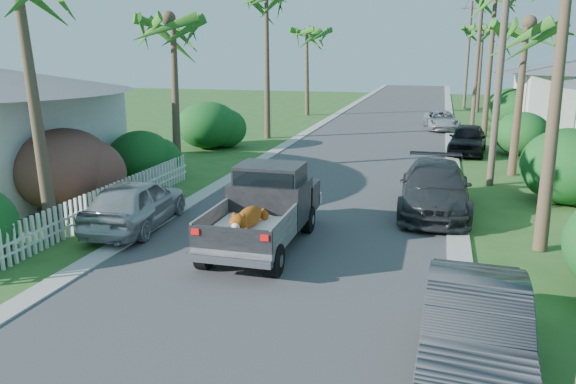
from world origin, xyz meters
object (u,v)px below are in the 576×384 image
(parked_car_rn, at_px, (475,333))
(utility_pole_c, at_px, (478,56))
(parked_car_rm, at_px, (435,189))
(palm_r_d, at_px, (483,27))
(pickup_truck, at_px, (267,205))
(parked_car_rf, at_px, (468,139))
(palm_r_b, at_px, (527,24))
(utility_pole_d, at_px, (468,55))
(parked_car_ln, at_px, (136,204))
(parked_car_rd, at_px, (441,121))
(palm_l_d, at_px, (307,30))
(utility_pole_b, at_px, (501,61))
(palm_l_b, at_px, (171,19))

(parked_car_rn, bearing_deg, utility_pole_c, 89.75)
(parked_car_rm, relative_size, palm_r_d, 0.65)
(pickup_truck, distance_m, parked_car_rf, 16.15)
(palm_r_b, bearing_deg, utility_pole_d, 92.05)
(parked_car_rf, bearing_deg, parked_car_ln, -116.95)
(parked_car_rd, height_order, utility_pole_c, utility_pole_c)
(palm_r_b, xyz_separation_m, utility_pole_c, (-1.00, 13.00, -1.35))
(palm_r_b, bearing_deg, parked_car_rd, 102.19)
(pickup_truck, xyz_separation_m, palm_r_d, (7.13, 35.39, 5.73))
(palm_r_d, distance_m, utility_pole_d, 3.79)
(utility_pole_c, relative_size, utility_pole_d, 1.00)
(parked_car_rn, distance_m, palm_l_d, 36.73)
(parked_car_ln, distance_m, palm_r_d, 37.42)
(utility_pole_c, bearing_deg, utility_pole_b, -90.00)
(parked_car_rm, xyz_separation_m, parked_car_rd, (0.13, 19.59, -0.17))
(parked_car_rd, bearing_deg, utility_pole_c, -16.58)
(palm_l_d, distance_m, palm_r_b, 23.08)
(parked_car_rm, distance_m, utility_pole_b, 6.10)
(palm_r_d, bearing_deg, parked_car_rm, -95.29)
(parked_car_rm, bearing_deg, palm_r_d, 83.70)
(parked_car_rm, height_order, parked_car_rd, parked_car_rm)
(parked_car_rn, distance_m, palm_r_d, 41.12)
(parked_car_rn, relative_size, palm_l_d, 0.58)
(parked_car_rd, height_order, palm_r_d, palm_r_d)
(utility_pole_b, height_order, utility_pole_d, same)
(parked_car_rd, height_order, palm_r_b, palm_r_b)
(parked_car_rm, xyz_separation_m, palm_r_b, (3.00, 6.29, 5.19))
(parked_car_rd, height_order, palm_l_d, palm_l_d)
(palm_l_d, relative_size, utility_pole_b, 0.86)
(parked_car_rn, height_order, parked_car_rf, parked_car_rn)
(palm_l_b, relative_size, palm_r_d, 0.93)
(palm_l_d, bearing_deg, palm_r_d, 24.78)
(palm_l_b, distance_m, palm_r_d, 31.00)
(parked_car_rm, bearing_deg, palm_l_d, 110.76)
(parked_car_rn, height_order, parked_car_rd, parked_car_rn)
(palm_l_b, relative_size, utility_pole_b, 0.82)
(parked_car_ln, height_order, utility_pole_b, utility_pole_b)
(parked_car_rn, distance_m, parked_car_rf, 20.39)
(palm_l_b, xyz_separation_m, utility_pole_b, (12.40, 1.00, -1.55))
(palm_l_d, bearing_deg, pickup_truck, -78.70)
(parked_car_ln, xyz_separation_m, utility_pole_b, (10.22, 8.22, 3.87))
(utility_pole_b, xyz_separation_m, utility_pole_d, (0.00, 30.00, 0.00))
(pickup_truck, height_order, palm_r_d, palm_r_d)
(parked_car_rf, height_order, utility_pole_d, utility_pole_d)
(parked_car_rd, xyz_separation_m, palm_r_d, (2.77, 11.70, 6.15))
(palm_r_d, bearing_deg, parked_car_rn, -93.03)
(palm_r_d, distance_m, utility_pole_b, 27.10)
(parked_car_rd, bearing_deg, utility_pole_d, 75.32)
(parked_car_rd, relative_size, utility_pole_b, 0.47)
(palm_r_b, bearing_deg, utility_pole_c, 94.40)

